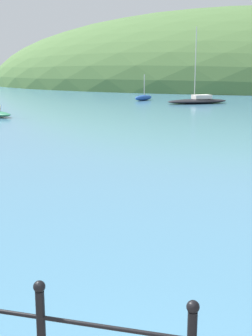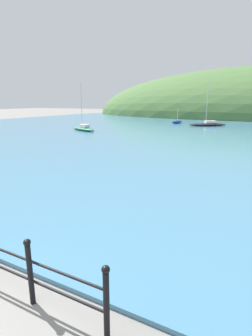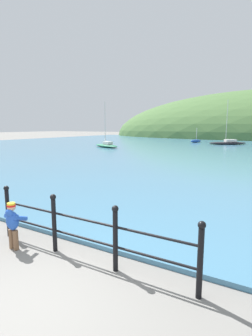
{
  "view_description": "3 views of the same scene",
  "coord_description": "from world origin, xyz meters",
  "px_view_note": "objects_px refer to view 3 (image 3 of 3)",
  "views": [
    {
      "loc": [
        1.02,
        -2.3,
        3.26
      ],
      "look_at": [
        -1.48,
        7.05,
        1.09
      ],
      "focal_mm": 50.0,
      "sensor_mm": 36.0,
      "label": 1
    },
    {
      "loc": [
        3.78,
        -1.07,
        3.34
      ],
      "look_at": [
        -0.75,
        7.46,
        0.87
      ],
      "focal_mm": 28.0,
      "sensor_mm": 36.0,
      "label": 2
    },
    {
      "loc": [
        2.98,
        -2.14,
        2.55
      ],
      "look_at": [
        -2.08,
        6.46,
        0.96
      ],
      "focal_mm": 28.0,
      "sensor_mm": 36.0,
      "label": 3
    }
  ],
  "objects_px": {
    "child_in_coat": "(13,221)",
    "boat_white_sailboat": "(228,143)",
    "boat_blue_hull": "(106,145)",
    "boat_green_fishing": "(196,141)"
  },
  "relations": [
    {
      "from": "boat_green_fishing",
      "to": "boat_white_sailboat",
      "type": "height_order",
      "value": "boat_white_sailboat"
    },
    {
      "from": "child_in_coat",
      "to": "boat_white_sailboat",
      "type": "relative_size",
      "value": 0.17
    },
    {
      "from": "boat_blue_hull",
      "to": "boat_green_fishing",
      "type": "height_order",
      "value": "boat_blue_hull"
    },
    {
      "from": "child_in_coat",
      "to": "boat_white_sailboat",
      "type": "bearing_deg",
      "value": 92.51
    },
    {
      "from": "child_in_coat",
      "to": "boat_white_sailboat",
      "type": "distance_m",
      "value": 34.61
    },
    {
      "from": "boat_blue_hull",
      "to": "boat_white_sailboat",
      "type": "xyz_separation_m",
      "value": [
        11.48,
        12.4,
        -0.01
      ]
    },
    {
      "from": "boat_green_fishing",
      "to": "boat_blue_hull",
      "type": "bearing_deg",
      "value": -114.57
    },
    {
      "from": "boat_blue_hull",
      "to": "boat_white_sailboat",
      "type": "bearing_deg",
      "value": 47.22
    },
    {
      "from": "child_in_coat",
      "to": "boat_green_fishing",
      "type": "xyz_separation_m",
      "value": [
        -6.43,
        36.52,
        -0.25
      ]
    },
    {
      "from": "boat_green_fishing",
      "to": "boat_white_sailboat",
      "type": "bearing_deg",
      "value": -21.58
    }
  ]
}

